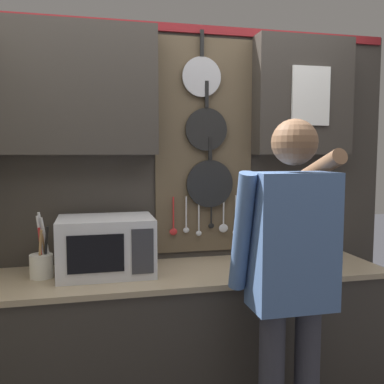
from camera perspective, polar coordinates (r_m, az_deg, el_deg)
The scene contains 6 objects.
base_cabinet_counter at distance 2.60m, azimuth 0.05°, elevation -19.95°, with size 2.18×0.61×0.89m.
back_wall_unit at distance 2.61m, azimuth -1.63°, elevation 3.61°, with size 2.75×0.22×2.31m.
microwave at distance 2.38m, azimuth -11.38°, elevation -7.02°, with size 0.51×0.37×0.31m.
knife_block at distance 2.67m, azimuth 13.35°, elevation -7.14°, with size 0.11×0.15×0.26m.
utensil_crock at distance 2.42m, azimuth -19.42°, elevation -8.89°, with size 0.12×0.12×0.35m.
person at distance 2.06m, azimuth 13.00°, elevation -9.92°, with size 0.54×0.65×1.70m.
Camera 1 is at (-0.54, -2.29, 1.55)m, focal length 40.00 mm.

